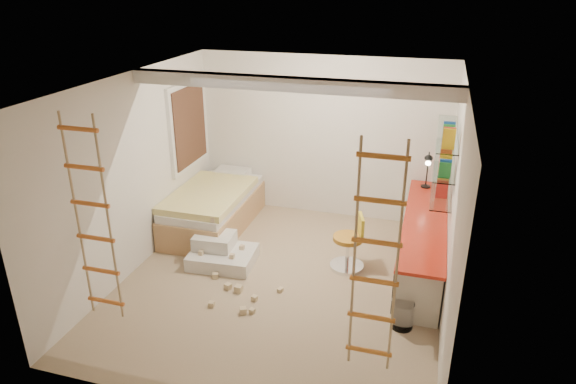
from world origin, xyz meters
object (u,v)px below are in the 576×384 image
(swivel_chair, at_px, (349,249))
(play_platform, at_px, (221,252))
(bed, at_px, (214,208))
(desk, at_px, (423,242))

(swivel_chair, xyz_separation_m, play_platform, (-1.73, -0.35, -0.14))
(bed, height_order, play_platform, bed)
(bed, relative_size, swivel_chair, 2.56)
(desk, relative_size, swivel_chair, 3.58)
(desk, bearing_deg, play_platform, -166.94)
(swivel_chair, bearing_deg, desk, 16.01)
(bed, xyz_separation_m, play_platform, (0.52, -0.98, -0.18))
(swivel_chair, bearing_deg, play_platform, -168.57)
(desk, height_order, swivel_chair, swivel_chair)
(bed, bearing_deg, swivel_chair, -15.69)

